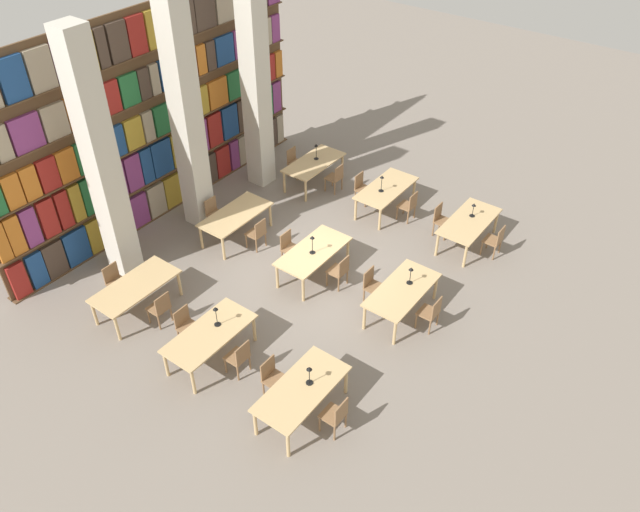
{
  "coord_description": "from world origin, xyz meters",
  "views": [
    {
      "loc": [
        -9.28,
        -7.13,
        9.87
      ],
      "look_at": [
        0.0,
        -0.24,
        0.66
      ],
      "focal_mm": 35.0,
      "sensor_mm": 36.0,
      "label": 1
    }
  ],
  "objects_px": {
    "chair_15": "(214,213)",
    "chair_6": "(239,357)",
    "pillar_left": "(101,162)",
    "chair_8": "(340,271)",
    "chair_0": "(336,415)",
    "desk_lamp_1": "(411,273)",
    "reading_table_6": "(136,288)",
    "reading_table_2": "(469,223)",
    "chair_17": "(295,161)",
    "chair_2": "(431,312)",
    "desk_lamp_0": "(309,372)",
    "pillar_right": "(256,85)",
    "chair_9": "(290,247)",
    "desk_lamp_3": "(216,313)",
    "chair_11": "(362,187)",
    "chair_16": "(335,177)",
    "reading_table_5": "(386,190)",
    "chair_12": "(160,308)",
    "chair_13": "(116,281)",
    "reading_table_1": "(402,292)",
    "reading_table_0": "(302,390)",
    "reading_table_7": "(236,216)",
    "chair_4": "(495,240)",
    "chair_10": "(409,205)",
    "reading_table_8": "(314,164)",
    "chair_7": "(187,325)",
    "reading_table_4": "(313,253)",
    "chair_3": "(373,285)",
    "desk_lamp_6": "(316,149)",
    "desk_lamp_4": "(312,241)",
    "chair_5": "(441,219)",
    "pillar_center": "(187,119)",
    "chair_1": "(273,377)",
    "desk_lamp_5": "(382,181)",
    "chair_14": "(257,233)"
  },
  "relations": [
    {
      "from": "chair_15",
      "to": "chair_6",
      "type": "bearing_deg",
      "value": 49.55
    },
    {
      "from": "pillar_left",
      "to": "chair_8",
      "type": "distance_m",
      "value": 5.87
    },
    {
      "from": "chair_0",
      "to": "desk_lamp_1",
      "type": "xyz_separation_m",
      "value": [
        3.73,
        0.64,
        0.56
      ]
    },
    {
      "from": "desk_lamp_1",
      "to": "reading_table_6",
      "type": "distance_m",
      "value": 6.13
    },
    {
      "from": "reading_table_2",
      "to": "chair_17",
      "type": "relative_size",
      "value": 2.27
    },
    {
      "from": "chair_2",
      "to": "desk_lamp_0",
      "type": "bearing_deg",
      "value": 166.59
    },
    {
      "from": "pillar_right",
      "to": "chair_9",
      "type": "bearing_deg",
      "value": -129.09
    },
    {
      "from": "desk_lamp_3",
      "to": "chair_11",
      "type": "distance_m",
      "value": 6.62
    },
    {
      "from": "desk_lamp_1",
      "to": "chair_16",
      "type": "relative_size",
      "value": 0.52
    },
    {
      "from": "chair_0",
      "to": "reading_table_5",
      "type": "bearing_deg",
      "value": 24.89
    },
    {
      "from": "chair_12",
      "to": "chair_13",
      "type": "height_order",
      "value": "same"
    },
    {
      "from": "pillar_right",
      "to": "reading_table_1",
      "type": "xyz_separation_m",
      "value": [
        -2.48,
        -6.28,
        -2.35
      ]
    },
    {
      "from": "reading_table_5",
      "to": "reading_table_0",
      "type": "bearing_deg",
      "value": -160.63
    },
    {
      "from": "chair_0",
      "to": "reading_table_7",
      "type": "height_order",
      "value": "chair_0"
    },
    {
      "from": "chair_11",
      "to": "chair_8",
      "type": "bearing_deg",
      "value": 25.31
    },
    {
      "from": "chair_4",
      "to": "reading_table_7",
      "type": "height_order",
      "value": "chair_4"
    },
    {
      "from": "chair_10",
      "to": "reading_table_8",
      "type": "bearing_deg",
      "value": 90.62
    },
    {
      "from": "chair_7",
      "to": "reading_table_4",
      "type": "relative_size",
      "value": 0.44
    },
    {
      "from": "pillar_left",
      "to": "chair_7",
      "type": "distance_m",
      "value": 4.05
    },
    {
      "from": "chair_3",
      "to": "desk_lamp_6",
      "type": "distance_m",
      "value": 5.49
    },
    {
      "from": "chair_13",
      "to": "desk_lamp_3",
      "type": "bearing_deg",
      "value": 93.54
    },
    {
      "from": "chair_8",
      "to": "chair_9",
      "type": "height_order",
      "value": "same"
    },
    {
      "from": "reading_table_1",
      "to": "chair_9",
      "type": "distance_m",
      "value": 3.17
    },
    {
      "from": "chair_4",
      "to": "chair_17",
      "type": "bearing_deg",
      "value": 89.43
    },
    {
      "from": "reading_table_5",
      "to": "desk_lamp_6",
      "type": "distance_m",
      "value": 2.51
    },
    {
      "from": "desk_lamp_4",
      "to": "chair_13",
      "type": "bearing_deg",
      "value": 135.52
    },
    {
      "from": "reading_table_7",
      "to": "reading_table_5",
      "type": "bearing_deg",
      "value": -35.8
    },
    {
      "from": "reading_table_6",
      "to": "chair_5",
      "type": "bearing_deg",
      "value": -31.61
    },
    {
      "from": "chair_4",
      "to": "pillar_center",
      "type": "bearing_deg",
      "value": 115.22
    },
    {
      "from": "chair_12",
      "to": "chair_16",
      "type": "distance_m",
      "value": 6.74
    },
    {
      "from": "reading_table_2",
      "to": "desk_lamp_4",
      "type": "relative_size",
      "value": 3.95
    },
    {
      "from": "chair_4",
      "to": "reading_table_5",
      "type": "height_order",
      "value": "chair_4"
    },
    {
      "from": "reading_table_6",
      "to": "chair_13",
      "type": "relative_size",
      "value": 2.27
    },
    {
      "from": "chair_1",
      "to": "chair_3",
      "type": "distance_m",
      "value": 3.45
    },
    {
      "from": "pillar_left",
      "to": "desk_lamp_0",
      "type": "bearing_deg",
      "value": -96.42
    },
    {
      "from": "chair_5",
      "to": "chair_1",
      "type": "bearing_deg",
      "value": -0.93
    },
    {
      "from": "desk_lamp_6",
      "to": "pillar_right",
      "type": "bearing_deg",
      "value": 126.47
    },
    {
      "from": "desk_lamp_6",
      "to": "reading_table_2",
      "type": "bearing_deg",
      "value": -91.96
    },
    {
      "from": "reading_table_0",
      "to": "chair_11",
      "type": "height_order",
      "value": "chair_11"
    },
    {
      "from": "reading_table_4",
      "to": "chair_16",
      "type": "height_order",
      "value": "chair_16"
    },
    {
      "from": "chair_10",
      "to": "chair_11",
      "type": "distance_m",
      "value": 1.5
    },
    {
      "from": "reading_table_8",
      "to": "desk_lamp_5",
      "type": "bearing_deg",
      "value": -94.06
    },
    {
      "from": "chair_5",
      "to": "reading_table_5",
      "type": "xyz_separation_m",
      "value": [
        0.1,
        1.77,
        0.19
      ]
    },
    {
      "from": "pillar_center",
      "to": "reading_table_6",
      "type": "bearing_deg",
      "value": -156.91
    },
    {
      "from": "pillar_right",
      "to": "reading_table_5",
      "type": "height_order",
      "value": "pillar_right"
    },
    {
      "from": "desk_lamp_4",
      "to": "reading_table_5",
      "type": "xyz_separation_m",
      "value": [
        3.51,
        0.12,
        -0.41
      ]
    },
    {
      "from": "pillar_left",
      "to": "reading_table_5",
      "type": "relative_size",
      "value": 3.05
    },
    {
      "from": "pillar_right",
      "to": "chair_15",
      "type": "height_order",
      "value": "pillar_right"
    },
    {
      "from": "chair_11",
      "to": "chair_16",
      "type": "bearing_deg",
      "value": -90.01
    },
    {
      "from": "reading_table_1",
      "to": "chair_14",
      "type": "height_order",
      "value": "chair_14"
    }
  ]
}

